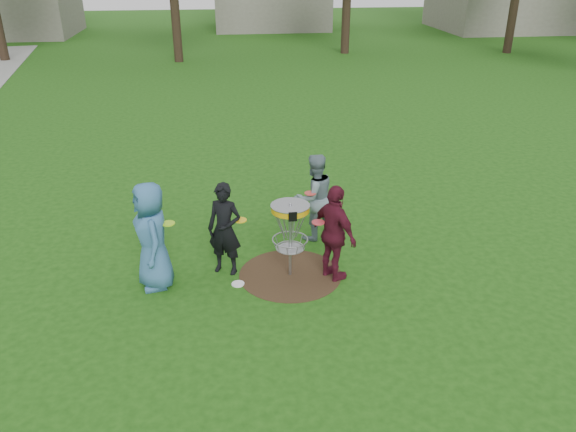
{
  "coord_description": "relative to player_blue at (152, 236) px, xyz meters",
  "views": [
    {
      "loc": [
        -1.08,
        -8.4,
        5.15
      ],
      "look_at": [
        0.0,
        0.3,
        1.0
      ],
      "focal_mm": 35.0,
      "sensor_mm": 36.0,
      "label": 1
    }
  ],
  "objects": [
    {
      "name": "ground",
      "position": [
        2.29,
        0.04,
        -0.93
      ],
      "size": [
        100.0,
        100.0,
        0.0
      ],
      "primitive_type": "plane",
      "color": "#19470F",
      "rests_on": "ground"
    },
    {
      "name": "player_maroon",
      "position": [
        3.02,
        -0.15,
        -0.07
      ],
      "size": [
        0.86,
        1.08,
        1.72
      ],
      "primitive_type": "imported",
      "rotation": [
        0.0,
        0.0,
        2.08
      ],
      "color": "#531324",
      "rests_on": "ground"
    },
    {
      "name": "player_blue",
      "position": [
        0.0,
        0.0,
        0.0
      ],
      "size": [
        0.81,
        1.03,
        1.86
      ],
      "primitive_type": "imported",
      "rotation": [
        0.0,
        0.0,
        -1.31
      ],
      "color": "teal",
      "rests_on": "ground"
    },
    {
      "name": "disc_golf_basket",
      "position": [
        2.29,
        0.04,
        0.09
      ],
      "size": [
        0.66,
        0.67,
        1.38
      ],
      "color": "#9EA0A5",
      "rests_on": "ground"
    },
    {
      "name": "player_black",
      "position": [
        1.19,
        0.3,
        -0.1
      ],
      "size": [
        0.72,
        0.61,
        1.66
      ],
      "primitive_type": "imported",
      "rotation": [
        0.0,
        0.0,
        -0.41
      ],
      "color": "black",
      "rests_on": "ground"
    },
    {
      "name": "disc_on_grass",
      "position": [
        1.36,
        -0.17,
        -0.92
      ],
      "size": [
        0.22,
        0.22,
        0.02
      ],
      "primitive_type": "cylinder",
      "color": "white",
      "rests_on": "ground"
    },
    {
      "name": "player_grey",
      "position": [
        2.93,
        1.41,
        -0.07
      ],
      "size": [
        1.03,
        0.92,
        1.73
      ],
      "primitive_type": "imported",
      "rotation": [
        0.0,
        0.0,
        3.53
      ],
      "color": "slate",
      "rests_on": "ground"
    },
    {
      "name": "dirt_patch",
      "position": [
        2.29,
        0.04,
        -0.93
      ],
      "size": [
        1.8,
        1.8,
        0.01
      ],
      "primitive_type": "cylinder",
      "color": "#47331E",
      "rests_on": "ground"
    },
    {
      "name": "held_discs",
      "position": [
        1.82,
        0.33,
        0.14
      ],
      "size": [
        2.75,
        1.45,
        0.14
      ],
      "color": "#AFF11A",
      "rests_on": "ground"
    }
  ]
}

